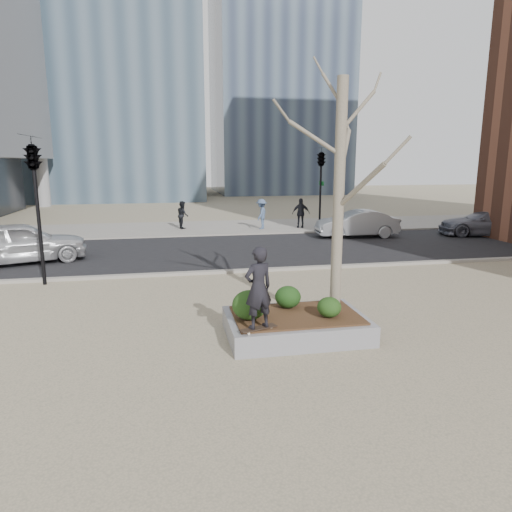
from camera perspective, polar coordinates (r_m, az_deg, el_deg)
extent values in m
plane|color=tan|center=(10.00, -0.64, -10.31)|extent=(120.00, 120.00, 0.00)
cube|color=black|center=(19.55, -5.92, 0.63)|extent=(60.00, 8.00, 0.02)
cube|color=gray|center=(26.44, -7.30, 3.50)|extent=(60.00, 6.00, 0.02)
cube|color=gray|center=(10.13, 5.00, -8.69)|extent=(3.00, 2.00, 0.45)
cube|color=#382314|center=(10.05, 5.02, -7.38)|extent=(2.70, 1.70, 0.04)
ellipsoid|color=#1E3E13|center=(9.62, -0.82, -6.14)|extent=(0.73, 0.73, 0.62)
ellipsoid|color=#153310|center=(10.40, 4.01, -5.13)|extent=(0.59, 0.59, 0.50)
ellipsoid|color=#1C3E13|center=(9.90, 9.14, -6.34)|extent=(0.51, 0.51, 0.43)
imported|color=black|center=(8.89, 0.29, -4.00)|extent=(0.69, 0.57, 1.63)
imported|color=#B9B9BD|center=(19.09, -27.36, 1.52)|extent=(4.94, 3.27, 1.56)
imported|color=gray|center=(23.51, 12.49, 3.97)|extent=(4.18, 1.74, 1.34)
imported|color=#5A5A66|center=(26.18, 26.95, 3.76)|extent=(5.03, 3.25, 1.36)
imported|color=black|center=(26.21, -9.14, 5.11)|extent=(0.70, 0.84, 1.55)
imported|color=#43587A|center=(25.72, 0.68, 5.28)|extent=(1.04, 1.25, 1.68)
imported|color=black|center=(26.23, 5.64, 5.35)|extent=(1.05, 0.59, 1.68)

